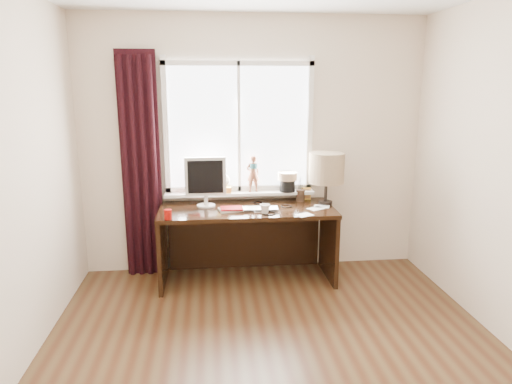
{
  "coord_description": "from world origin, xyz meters",
  "views": [
    {
      "loc": [
        -0.45,
        -2.64,
        1.94
      ],
      "look_at": [
        -0.05,
        1.25,
        1.0
      ],
      "focal_mm": 32.0,
      "sensor_mm": 36.0,
      "label": 1
    }
  ],
  "objects": [
    {
      "name": "icon_frame",
      "position": [
        0.54,
        1.9,
        0.81
      ],
      "size": [
        0.1,
        0.03,
        0.13
      ],
      "color": "gold",
      "rests_on": "desk"
    },
    {
      "name": "desk",
      "position": [
        -0.1,
        1.73,
        0.51
      ],
      "size": [
        1.7,
        0.7,
        0.75
      ],
      "color": "black",
      "rests_on": "floor"
    },
    {
      "name": "window",
      "position": [
        -0.13,
        1.95,
        1.31
      ],
      "size": [
        1.52,
        0.22,
        1.4
      ],
      "color": "white",
      "rests_on": "ground"
    },
    {
      "name": "notebook_stack",
      "position": [
        -0.26,
        1.55,
        0.77
      ],
      "size": [
        0.25,
        0.2,
        0.03
      ],
      "color": "beige",
      "rests_on": "desk"
    },
    {
      "name": "mug",
      "position": [
        0.05,
        1.42,
        0.8
      ],
      "size": [
        0.13,
        0.13,
        0.09
      ],
      "primitive_type": "imported",
      "rotation": [
        0.0,
        0.0,
        0.67
      ],
      "color": "white",
      "rests_on": "desk"
    },
    {
      "name": "floor",
      "position": [
        0.0,
        0.0,
        0.0
      ],
      "size": [
        3.5,
        4.0,
        0.0
      ],
      "primitive_type": "cube",
      "color": "#4E371E",
      "rests_on": "ground"
    },
    {
      "name": "monitor",
      "position": [
        -0.5,
        1.74,
        1.03
      ],
      "size": [
        0.4,
        0.18,
        0.49
      ],
      "color": "beige",
      "rests_on": "desk"
    },
    {
      "name": "desk_cables",
      "position": [
        0.14,
        1.58,
        0.75
      ],
      "size": [
        0.38,
        0.53,
        0.01
      ],
      "color": "black",
      "rests_on": "desk"
    },
    {
      "name": "table_lamp",
      "position": [
        0.7,
        1.71,
        1.11
      ],
      "size": [
        0.35,
        0.35,
        0.52
      ],
      "color": "black",
      "rests_on": "desk"
    },
    {
      "name": "brush_holder",
      "position": [
        0.47,
        1.84,
        0.81
      ],
      "size": [
        0.09,
        0.09,
        0.25
      ],
      "color": "black",
      "rests_on": "desk"
    },
    {
      "name": "curtain",
      "position": [
        -1.13,
        1.91,
        1.12
      ],
      "size": [
        0.38,
        0.09,
        2.25
      ],
      "color": "black",
      "rests_on": "floor"
    },
    {
      "name": "wall_back",
      "position": [
        0.0,
        2.0,
        1.3
      ],
      "size": [
        3.5,
        0.0,
        2.6
      ],
      "primitive_type": "cube",
      "rotation": [
        1.57,
        0.0,
        0.0
      ],
      "color": "beige",
      "rests_on": "ground"
    },
    {
      "name": "laptop",
      "position": [
        0.02,
        1.54,
        0.76
      ],
      "size": [
        0.37,
        0.25,
        0.03
      ],
      "primitive_type": "imported",
      "rotation": [
        0.0,
        0.0,
        -0.06
      ],
      "color": "silver",
      "rests_on": "desk"
    },
    {
      "name": "loose_papers",
      "position": [
        0.54,
        1.49,
        0.75
      ],
      "size": [
        0.41,
        0.44,
        0.0
      ],
      "color": "white",
      "rests_on": "desk"
    },
    {
      "name": "red_cup",
      "position": [
        -0.83,
        1.33,
        0.79
      ],
      "size": [
        0.07,
        0.07,
        0.09
      ],
      "primitive_type": "cylinder",
      "color": "#860803",
      "rests_on": "desk"
    }
  ]
}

